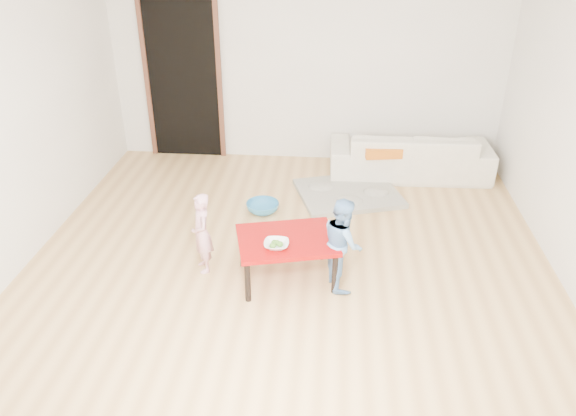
# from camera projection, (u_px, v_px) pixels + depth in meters

# --- Properties ---
(floor) EXTENTS (5.00, 5.00, 0.01)m
(floor) POSITION_uv_depth(u_px,v_px,m) (290.00, 257.00, 5.48)
(floor) COLOR tan
(floor) RESTS_ON ground
(back_wall) EXTENTS (5.00, 0.02, 2.60)m
(back_wall) POSITION_uv_depth(u_px,v_px,m) (307.00, 62.00, 7.06)
(back_wall) COLOR white
(back_wall) RESTS_ON floor
(left_wall) EXTENTS (0.02, 5.00, 2.60)m
(left_wall) POSITION_uv_depth(u_px,v_px,m) (14.00, 123.00, 5.06)
(left_wall) COLOR white
(left_wall) RESTS_ON floor
(doorway) EXTENTS (1.02, 0.08, 2.11)m
(doorway) POSITION_uv_depth(u_px,v_px,m) (184.00, 81.00, 7.30)
(doorway) COLOR brown
(doorway) RESTS_ON back_wall
(sofa) EXTENTS (2.00, 0.82, 0.58)m
(sofa) POSITION_uv_depth(u_px,v_px,m) (410.00, 153.00, 7.04)
(sofa) COLOR white
(sofa) RESTS_ON floor
(cushion) EXTENTS (0.49, 0.45, 0.12)m
(cushion) POSITION_uv_depth(u_px,v_px,m) (381.00, 149.00, 6.77)
(cushion) COLOR orange
(cushion) RESTS_ON sofa
(red_table) EXTENTS (0.99, 0.84, 0.43)m
(red_table) POSITION_uv_depth(u_px,v_px,m) (287.00, 258.00, 5.07)
(red_table) COLOR #8F0807
(red_table) RESTS_ON floor
(bowl) EXTENTS (0.22, 0.22, 0.05)m
(bowl) POSITION_uv_depth(u_px,v_px,m) (276.00, 245.00, 4.82)
(bowl) COLOR white
(bowl) RESTS_ON red_table
(broccoli) EXTENTS (0.12, 0.12, 0.06)m
(broccoli) POSITION_uv_depth(u_px,v_px,m) (276.00, 245.00, 4.82)
(broccoli) COLOR #2D5919
(broccoli) RESTS_ON red_table
(child_pink) EXTENTS (0.29, 0.34, 0.78)m
(child_pink) POSITION_uv_depth(u_px,v_px,m) (202.00, 233.00, 5.12)
(child_pink) COLOR #D4607E
(child_pink) RESTS_ON floor
(child_blue) EXTENTS (0.41, 0.48, 0.86)m
(child_blue) POSITION_uv_depth(u_px,v_px,m) (343.00, 243.00, 4.90)
(child_blue) COLOR #609ADF
(child_blue) RESTS_ON floor
(basin) EXTENTS (0.37, 0.37, 0.11)m
(basin) POSITION_uv_depth(u_px,v_px,m) (263.00, 207.00, 6.27)
(basin) COLOR teal
(basin) RESTS_ON floor
(blanket) EXTENTS (1.37, 1.24, 0.06)m
(blanket) POSITION_uv_depth(u_px,v_px,m) (348.00, 193.00, 6.64)
(blanket) COLOR #AAA696
(blanket) RESTS_ON floor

